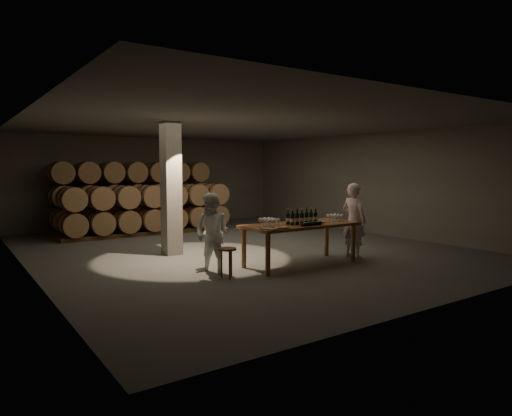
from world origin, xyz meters
TOP-DOWN VIEW (x-y plane):
  - room at (-1.80, 0.20)m, footprint 12.00×12.00m
  - tasting_table at (0.00, -2.50)m, footprint 2.60×1.10m
  - barrel_stack_back at (-0.96, 5.20)m, footprint 5.48×0.95m
  - barrel_stack_front at (-0.96, 3.80)m, footprint 5.48×0.95m
  - bottle_cluster at (0.01, -2.53)m, footprint 0.73×0.23m
  - lying_bottles at (-0.02, -2.89)m, footprint 0.63×0.08m
  - glass_cluster_left at (-0.86, -2.54)m, footprint 0.31×0.42m
  - glass_cluster_right at (0.98, -2.55)m, footprint 0.30×0.30m
  - plate at (0.51, -2.54)m, footprint 0.25×0.25m
  - notebook_near at (-0.84, -2.88)m, footprint 0.31×0.27m
  - notebook_corner at (-1.11, -2.88)m, footprint 0.29×0.33m
  - pen at (-0.71, -2.95)m, footprint 0.14×0.04m
  - stool at (-1.92, -2.63)m, footprint 0.35×0.35m
  - person_man at (1.54, -2.59)m, footprint 0.49×0.68m
  - person_woman at (-1.98, -2.16)m, footprint 0.89×0.97m

SIDE VIEW (x-z plane):
  - stool at x=-1.92m, z-range 0.18..0.76m
  - tasting_table at x=0.00m, z-range 0.35..1.25m
  - person_woman at x=-1.98m, z-range 0.00..1.61m
  - barrel_stack_front at x=-0.96m, z-range 0.04..1.61m
  - person_man at x=1.54m, z-range 0.00..1.75m
  - pen at x=-0.71m, z-range 0.90..0.91m
  - plate at x=0.51m, z-range 0.90..0.92m
  - notebook_corner at x=-1.11m, z-range 0.90..0.92m
  - notebook_near at x=-0.84m, z-range 0.90..0.93m
  - lying_bottles at x=-0.02m, z-range 0.90..0.98m
  - glass_cluster_right at x=0.98m, z-range 0.94..1.09m
  - bottle_cluster at x=0.01m, z-range 0.85..1.19m
  - glass_cluster_left at x=-0.86m, z-range 0.94..1.12m
  - barrel_stack_back at x=-0.96m, z-range 0.04..2.35m
  - room at x=-1.80m, z-range -4.40..7.60m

